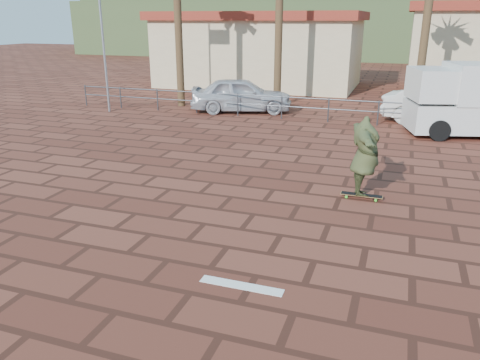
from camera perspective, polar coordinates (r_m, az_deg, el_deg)
name	(u,v)px	position (r m, az deg, el deg)	size (l,w,h in m)	color
ground	(227,247)	(9.00, -1.58, -8.17)	(120.00, 120.00, 0.00)	brown
paint_stripe	(241,286)	(7.81, 0.18, -12.75)	(1.40, 0.22, 0.01)	white
guardrail	(329,106)	(19.98, 10.75, 8.87)	(24.06, 0.06, 1.00)	#47494F
flagpole	(102,6)	(22.43, -16.44, 19.72)	(1.30, 0.10, 8.00)	gray
building_west	(260,49)	(30.82, 2.48, 15.69)	(12.60, 7.60, 4.50)	beige
hill_front	(383,29)	(57.55, 17.05, 17.23)	(70.00, 18.00, 6.00)	#384C28
hill_back	(220,19)	(68.16, -2.41, 19.01)	(35.00, 14.00, 8.00)	#384C28
longboard	(361,195)	(11.66, 14.59, -1.81)	(1.00, 0.23, 0.10)	olive
skateboarder	(365,156)	(11.36, 14.99, 2.79)	(2.36, 0.64, 1.92)	#3C4324
car_silver	(241,95)	(21.90, 0.16, 10.36)	(1.85, 4.60, 1.57)	#B4B5BB
car_white	(445,106)	(20.81, 23.70, 8.29)	(1.65, 4.74, 1.56)	silver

